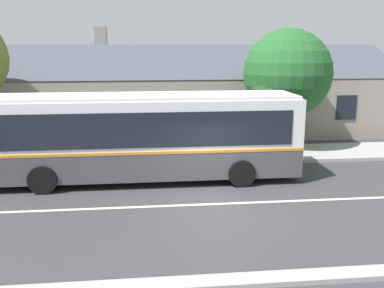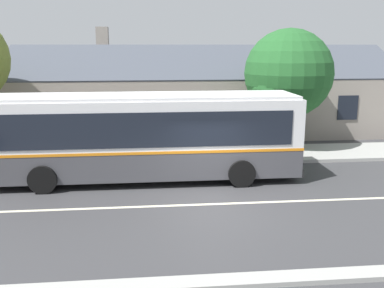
% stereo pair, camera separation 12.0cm
% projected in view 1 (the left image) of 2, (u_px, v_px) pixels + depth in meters
% --- Properties ---
extents(ground_plane, '(300.00, 300.00, 0.00)m').
position_uv_depth(ground_plane, '(215.00, 204.00, 13.87)').
color(ground_plane, '#38383A').
extents(sidewalk_far, '(60.00, 3.00, 0.15)m').
position_uv_depth(sidewalk_far, '(195.00, 156.00, 19.67)').
color(sidewalk_far, '#9E9E99').
rests_on(sidewalk_far, ground).
extents(curb_near, '(60.00, 0.50, 0.12)m').
position_uv_depth(curb_near, '(251.00, 280.00, 9.26)').
color(curb_near, '#9E9E99').
rests_on(curb_near, ground).
extents(lane_divider_stripe, '(60.00, 0.16, 0.01)m').
position_uv_depth(lane_divider_stripe, '(215.00, 204.00, 13.87)').
color(lane_divider_stripe, beige).
rests_on(lane_divider_stripe, ground).
extents(community_building, '(21.80, 8.17, 6.11)m').
position_uv_depth(community_building, '(199.00, 100.00, 26.06)').
color(community_building, gray).
rests_on(community_building, ground).
extents(transit_bus, '(12.08, 2.80, 3.25)m').
position_uv_depth(transit_bus, '(139.00, 135.00, 16.03)').
color(transit_bus, '#47474C').
rests_on(transit_bus, ground).
extents(street_tree_primary, '(4.20, 4.20, 5.84)m').
position_uv_depth(street_tree_primary, '(286.00, 76.00, 20.26)').
color(street_tree_primary, '#4C3828').
rests_on(street_tree_primary, ground).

